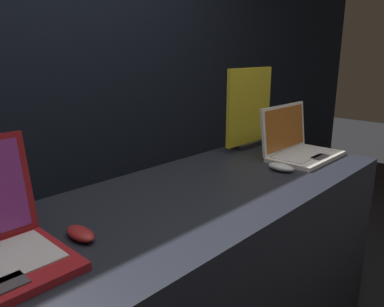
{
  "coord_description": "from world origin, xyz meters",
  "views": [
    {
      "loc": [
        -0.94,
        -0.53,
        1.37
      ],
      "look_at": [
        -0.0,
        0.35,
        1.02
      ],
      "focal_mm": 35.0,
      "sensor_mm": 36.0,
      "label": 1
    }
  ],
  "objects_px": {
    "mouse_back": "(281,167)",
    "laptop_back": "(297,145)",
    "mouse_front": "(80,234)",
    "promo_stand_back": "(249,110)"
  },
  "relations": [
    {
      "from": "mouse_front",
      "to": "promo_stand_back",
      "type": "bearing_deg",
      "value": 12.66
    },
    {
      "from": "mouse_front",
      "to": "promo_stand_back",
      "type": "height_order",
      "value": "promo_stand_back"
    },
    {
      "from": "mouse_back",
      "to": "promo_stand_back",
      "type": "bearing_deg",
      "value": 54.12
    },
    {
      "from": "laptop_back",
      "to": "promo_stand_back",
      "type": "bearing_deg",
      "value": 90.0
    },
    {
      "from": "laptop_back",
      "to": "mouse_back",
      "type": "bearing_deg",
      "value": -166.57
    },
    {
      "from": "mouse_front",
      "to": "mouse_back",
      "type": "xyz_separation_m",
      "value": [
        0.92,
        -0.09,
        0.0
      ]
    },
    {
      "from": "mouse_front",
      "to": "promo_stand_back",
      "type": "relative_size",
      "value": 0.27
    },
    {
      "from": "mouse_front",
      "to": "mouse_back",
      "type": "relative_size",
      "value": 0.96
    },
    {
      "from": "mouse_front",
      "to": "mouse_back",
      "type": "bearing_deg",
      "value": -5.48
    },
    {
      "from": "mouse_back",
      "to": "laptop_back",
      "type": "bearing_deg",
      "value": 13.43
    }
  ]
}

